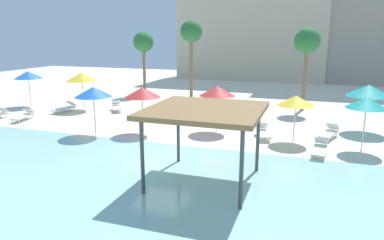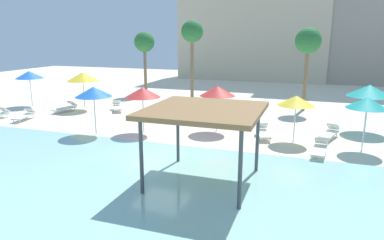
% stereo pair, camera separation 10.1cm
% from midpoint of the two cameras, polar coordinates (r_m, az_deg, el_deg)
% --- Properties ---
extents(ground_plane, '(80.00, 80.00, 0.00)m').
position_cam_midpoint_polar(ground_plane, '(16.97, -4.86, -5.55)').
color(ground_plane, beige).
extents(lagoon_water, '(44.00, 13.50, 0.04)m').
position_cam_midpoint_polar(lagoon_water, '(12.72, -14.71, -12.64)').
color(lagoon_water, '#99D1C6').
rests_on(lagoon_water, ground).
extents(shade_pavilion, '(4.20, 4.20, 2.94)m').
position_cam_midpoint_polar(shade_pavilion, '(12.99, 2.23, 1.18)').
color(shade_pavilion, '#42474C').
rests_on(shade_pavilion, ground).
extents(beach_umbrella_blue_0, '(2.06, 2.06, 2.76)m').
position_cam_midpoint_polar(beach_umbrella_blue_0, '(20.48, -15.61, 4.44)').
color(beach_umbrella_blue_0, silver).
rests_on(beach_umbrella_blue_0, ground).
extents(beach_umbrella_yellow_1, '(2.38, 2.38, 2.85)m').
position_cam_midpoint_polar(beach_umbrella_yellow_1, '(28.01, -17.27, 6.76)').
color(beach_umbrella_yellow_1, silver).
rests_on(beach_umbrella_yellow_1, ground).
extents(beach_umbrella_teal_2, '(1.95, 1.95, 2.66)m').
position_cam_midpoint_polar(beach_umbrella_teal_2, '(18.86, 26.76, 2.48)').
color(beach_umbrella_teal_2, silver).
rests_on(beach_umbrella_teal_2, ground).
extents(beach_umbrella_blue_3, '(2.12, 2.12, 2.81)m').
position_cam_midpoint_polar(beach_umbrella_blue_3, '(30.93, -24.90, 6.69)').
color(beach_umbrella_blue_3, silver).
rests_on(beach_umbrella_blue_3, ground).
extents(beach_umbrella_red_4, '(2.07, 2.07, 2.70)m').
position_cam_midpoint_polar(beach_umbrella_red_4, '(20.48, 4.30, 4.73)').
color(beach_umbrella_red_4, silver).
rests_on(beach_umbrella_red_4, ground).
extents(beach_umbrella_teal_5, '(2.48, 2.48, 2.79)m').
position_cam_midpoint_polar(beach_umbrella_teal_5, '(22.83, 27.04, 4.29)').
color(beach_umbrella_teal_5, silver).
rests_on(beach_umbrella_teal_5, ground).
extents(beach_umbrella_yellow_6, '(1.92, 1.92, 2.50)m').
position_cam_midpoint_polar(beach_umbrella_yellow_6, '(19.14, 16.74, 3.03)').
color(beach_umbrella_yellow_6, silver).
rests_on(beach_umbrella_yellow_6, ground).
extents(beach_umbrella_red_7, '(2.05, 2.05, 2.67)m').
position_cam_midpoint_polar(beach_umbrella_red_7, '(20.29, -7.91, 4.47)').
color(beach_umbrella_red_7, silver).
rests_on(beach_umbrella_red_7, ground).
extents(lounge_chair_0, '(1.06, 1.99, 0.74)m').
position_cam_midpoint_polar(lounge_chair_0, '(27.79, -19.70, 1.96)').
color(lounge_chair_0, white).
rests_on(lounge_chair_0, ground).
extents(lounge_chair_1, '(1.57, 1.90, 0.74)m').
position_cam_midpoint_polar(lounge_chair_1, '(27.14, -11.98, 2.20)').
color(lounge_chair_1, white).
rests_on(lounge_chair_1, ground).
extents(lounge_chair_2, '(0.90, 1.97, 0.74)m').
position_cam_midpoint_polar(lounge_chair_2, '(26.16, -25.45, 0.74)').
color(lounge_chair_2, white).
rests_on(lounge_chair_2, ground).
extents(lounge_chair_3, '(1.16, 1.99, 0.74)m').
position_cam_midpoint_polar(lounge_chair_3, '(20.83, 21.64, -1.90)').
color(lounge_chair_3, white).
rests_on(lounge_chair_3, ground).
extents(lounge_chair_5, '(0.79, 1.95, 0.74)m').
position_cam_midpoint_polar(lounge_chair_5, '(17.77, 20.24, -4.35)').
color(lounge_chair_5, white).
rests_on(lounge_chair_5, ground).
extents(lounge_chair_6, '(1.09, 1.99, 0.74)m').
position_cam_midpoint_polar(lounge_chair_6, '(19.91, 11.66, -1.89)').
color(lounge_chair_6, white).
rests_on(lounge_chair_6, ground).
extents(palm_tree_0, '(1.90, 1.90, 6.14)m').
position_cam_midpoint_polar(palm_tree_0, '(27.61, 18.47, 11.86)').
color(palm_tree_0, brown).
rests_on(palm_tree_0, ground).
extents(palm_tree_1, '(1.90, 1.90, 6.86)m').
position_cam_midpoint_polar(palm_tree_1, '(31.01, 0.11, 13.89)').
color(palm_tree_1, brown).
rests_on(palm_tree_1, ground).
extents(palm_tree_2, '(1.90, 1.90, 5.92)m').
position_cam_midpoint_polar(palm_tree_2, '(33.91, -7.66, 12.26)').
color(palm_tree_2, brown).
rests_on(palm_tree_2, ground).
extents(hotel_block_0, '(18.53, 8.09, 14.57)m').
position_cam_midpoint_polar(hotel_block_0, '(48.19, 10.24, 15.43)').
color(hotel_block_0, beige).
rests_on(hotel_block_0, ground).
extents(hotel_block_1, '(20.59, 11.39, 18.92)m').
position_cam_midpoint_polar(hotel_block_1, '(50.16, 28.56, 16.47)').
color(hotel_block_1, '#9E9384').
rests_on(hotel_block_1, ground).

